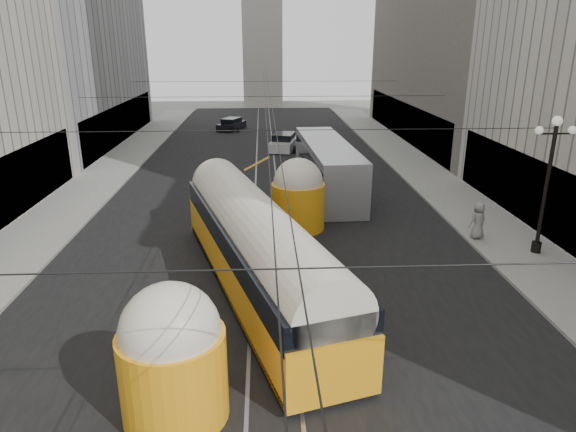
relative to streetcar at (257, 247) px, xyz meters
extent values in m
cube|color=black|center=(0.50, 17.52, -1.91)|extent=(20.00, 85.00, 0.02)
cube|color=gray|center=(-11.50, 21.02, -1.83)|extent=(4.00, 72.00, 0.15)
cube|color=gray|center=(12.50, 21.02, -1.83)|extent=(4.00, 72.00, 0.15)
cube|color=gray|center=(-0.25, 17.52, -1.91)|extent=(0.12, 85.00, 0.04)
cube|color=gray|center=(1.25, 17.52, -1.91)|extent=(0.12, 85.00, 0.04)
cube|color=black|center=(-13.55, 9.02, 0.09)|extent=(0.10, 18.00, 3.60)
cube|color=black|center=(-13.55, 33.02, 0.09)|extent=(0.10, 25.20, 3.60)
cube|color=black|center=(14.55, 7.02, 0.09)|extent=(0.10, 18.00, 3.60)
cube|color=black|center=(14.55, 33.02, 0.09)|extent=(0.10, 28.80, 3.60)
cube|color=#B2AFA8|center=(0.50, 65.02, 10.09)|extent=(6.00, 6.00, 24.00)
cylinder|color=black|center=(13.10, 3.02, 1.24)|extent=(0.18, 0.18, 6.00)
cylinder|color=black|center=(13.10, 3.02, -1.51)|extent=(0.44, 0.44, 0.50)
cylinder|color=black|center=(13.10, 3.02, 3.84)|extent=(1.60, 0.08, 0.08)
sphere|color=white|center=(13.10, 3.02, 4.39)|extent=(0.44, 0.44, 0.44)
sphere|color=white|center=(12.35, 3.02, 3.99)|extent=(0.36, 0.36, 0.36)
sphere|color=white|center=(13.85, 3.02, 3.99)|extent=(0.36, 0.36, 0.36)
cylinder|color=black|center=(0.50, -10.98, 4.09)|extent=(25.00, 0.03, 0.03)
cylinder|color=black|center=(0.50, 3.02, 4.09)|extent=(25.00, 0.03, 0.03)
cylinder|color=black|center=(0.50, 17.02, 4.09)|extent=(25.00, 0.03, 0.03)
cylinder|color=black|center=(0.50, 31.02, 4.09)|extent=(25.00, 0.03, 0.03)
cylinder|color=black|center=(0.50, 21.02, 3.89)|extent=(0.03, 72.00, 0.03)
cylinder|color=black|center=(0.90, 21.02, 3.89)|extent=(0.03, 72.00, 0.03)
cube|color=#FFA616|center=(0.00, 0.00, -0.77)|extent=(7.03, 15.38, 1.85)
cube|color=black|center=(0.00, 0.00, -1.64)|extent=(6.90, 14.94, 0.33)
cube|color=black|center=(0.00, 0.00, 0.42)|extent=(6.98, 15.17, 0.92)
cylinder|color=silver|center=(0.00, 0.00, 0.75)|extent=(6.65, 15.07, 2.50)
cylinder|color=#FFA616|center=(-2.13, -7.19, -0.66)|extent=(2.82, 2.82, 2.50)
sphere|color=silver|center=(-2.13, -7.19, 0.64)|extent=(2.61, 2.61, 2.61)
cylinder|color=#FFA616|center=(2.13, 7.19, -0.66)|extent=(2.82, 2.82, 2.50)
sphere|color=silver|center=(2.13, 7.19, 0.64)|extent=(2.61, 2.61, 2.61)
sphere|color=#FFF2BF|center=(-2.46, -8.29, -0.99)|extent=(0.36, 0.36, 0.36)
cube|color=#ABADB0|center=(4.56, 14.44, -0.24)|extent=(3.33, 13.04, 3.23)
cube|color=black|center=(4.56, 14.44, 0.30)|extent=(3.33, 12.59, 1.18)
cube|color=black|center=(4.56, 8.03, 0.14)|extent=(2.48, 0.22, 1.51)
cylinder|color=black|center=(3.22, 10.11, -1.37)|extent=(0.30, 1.08, 1.08)
cylinder|color=black|center=(5.91, 10.11, -1.37)|extent=(0.30, 1.08, 1.08)
cylinder|color=black|center=(3.22, 18.77, -1.37)|extent=(0.30, 1.08, 1.08)
cylinder|color=black|center=(5.91, 18.77, -1.37)|extent=(0.30, 1.08, 1.08)
cube|color=white|center=(2.26, 28.41, -1.39)|extent=(3.04, 5.17, 0.86)
cube|color=black|center=(2.26, 28.41, -0.79)|extent=(2.31, 2.99, 0.81)
cylinder|color=black|center=(1.36, 26.76, -1.57)|extent=(0.22, 0.69, 0.69)
cylinder|color=black|center=(3.16, 26.76, -1.57)|extent=(0.22, 0.69, 0.69)
cylinder|color=black|center=(1.36, 30.05, -1.57)|extent=(0.22, 0.69, 0.69)
cylinder|color=black|center=(3.16, 30.05, -1.57)|extent=(0.22, 0.69, 0.69)
cube|color=black|center=(-3.20, 39.92, -1.45)|extent=(3.30, 4.64, 0.76)
cube|color=black|center=(-3.20, 39.92, -0.92)|extent=(2.35, 2.78, 0.72)
cylinder|color=black|center=(-4.00, 38.46, -1.60)|extent=(0.22, 0.61, 0.61)
cylinder|color=black|center=(-2.41, 38.46, -1.60)|extent=(0.22, 0.61, 0.61)
cylinder|color=black|center=(-4.00, 41.37, -1.60)|extent=(0.22, 0.61, 0.61)
cylinder|color=black|center=(-2.41, 41.37, -1.60)|extent=(0.22, 0.61, 0.61)
imported|color=gray|center=(11.00, 4.91, -0.82)|extent=(1.05, 0.82, 1.88)
camera|label=1|loc=(0.31, -18.74, 7.67)|focal=32.00mm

